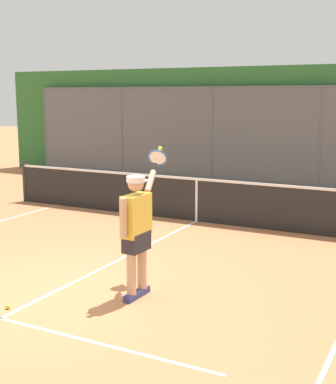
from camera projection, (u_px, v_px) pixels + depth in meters
ground_plane at (58, 290)px, 7.63m from camera, size 60.00×60.00×0.00m
fence_backdrop at (270, 127)px, 16.12m from camera, size 19.25×1.37×3.57m
tennis_net at (197, 199)px, 11.69m from camera, size 9.91×0.09×1.07m
tennis_player at (137, 227)px, 7.20m from camera, size 0.44×1.41×1.98m
tennis_ball_near_net at (8, 307)px, 6.94m from camera, size 0.07×0.07×0.07m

